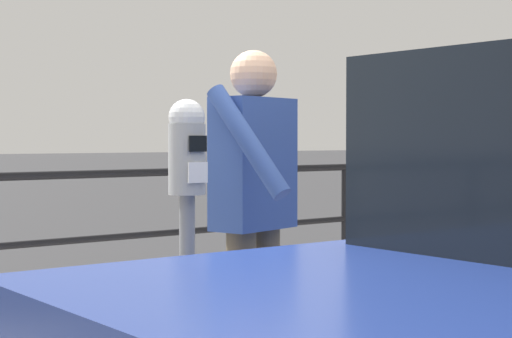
{
  "coord_description": "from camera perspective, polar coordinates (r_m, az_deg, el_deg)",
  "views": [
    {
      "loc": [
        -2.09,
        -2.74,
        1.48
      ],
      "look_at": [
        0.32,
        0.32,
        1.34
      ],
      "focal_mm": 59.84,
      "sensor_mm": 36.0,
      "label": 1
    }
  ],
  "objects": [
    {
      "name": "parking_meter",
      "position": [
        3.77,
        -4.63,
        -1.8
      ],
      "size": [
        0.16,
        0.17,
        1.5
      ],
      "rotation": [
        0.0,
        0.0,
        3.14
      ],
      "color": "slate",
      "rests_on": "sidewalk_curb"
    },
    {
      "name": "pedestrian_at_meter",
      "position": [
        4.27,
        -0.09,
        -2.09
      ],
      "size": [
        0.63,
        0.64,
        1.77
      ],
      "rotation": [
        0.0,
        0.0,
        -2.89
      ],
      "color": "brown",
      "rests_on": "sidewalk_curb"
    }
  ]
}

